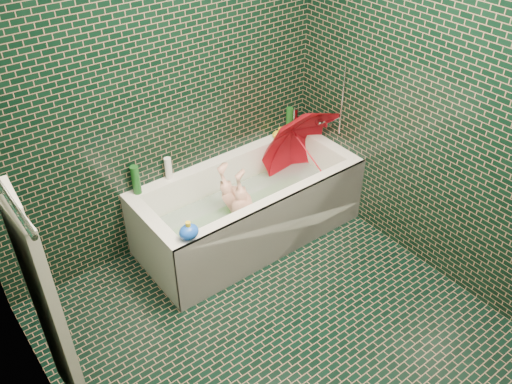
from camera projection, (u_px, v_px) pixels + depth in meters
floor at (289, 346)px, 3.43m from camera, size 2.80×2.80×0.00m
wall_back at (159, 88)px, 3.59m from camera, size 2.80×0.00×2.80m
wall_left at (39, 308)px, 2.06m from camera, size 0.00×2.80×2.80m
wall_right at (457, 111)px, 3.33m from camera, size 0.00×2.80×2.80m
bathtub at (250, 214)px, 4.17m from camera, size 1.70×0.75×0.55m
bath_mat at (248, 218)px, 4.22m from camera, size 1.35×0.47×0.01m
water at (248, 204)px, 4.13m from camera, size 1.48×0.53×0.00m
towel_rail at (8, 198)px, 2.03m from camera, size 0.02×0.58×0.02m
towel at (46, 303)px, 2.37m from camera, size 0.08×0.44×1.12m
faucet at (331, 118)px, 4.24m from camera, size 0.18×0.19×0.55m
child at (241, 211)px, 4.05m from camera, size 0.91×0.49×0.38m
umbrella at (310, 156)px, 4.24m from camera, size 1.00×0.99×1.05m
soap_bottle_a at (295, 129)px, 4.54m from camera, size 0.11×0.11×0.24m
soap_bottle_b at (297, 127)px, 4.58m from camera, size 0.12×0.13×0.21m
soap_bottle_c at (299, 126)px, 4.59m from camera, size 0.17×0.17×0.17m
bottle_right_tall at (289, 122)px, 4.40m from camera, size 0.06×0.06×0.24m
bottle_right_pump at (295, 119)px, 4.49m from camera, size 0.06×0.06×0.19m
bottle_left_tall at (136, 180)px, 3.76m from camera, size 0.07×0.07×0.22m
bottle_left_short at (168, 168)px, 3.92m from camera, size 0.06×0.06×0.17m
rubber_duck at (278, 134)px, 4.41m from camera, size 0.11×0.08×0.09m
bath_toy at (189, 232)px, 3.40m from camera, size 0.15×0.13×0.13m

